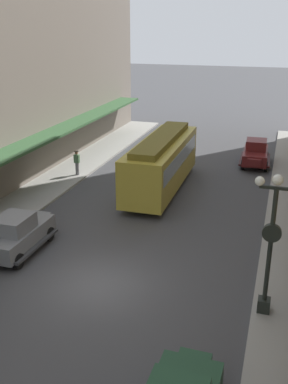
{
  "coord_description": "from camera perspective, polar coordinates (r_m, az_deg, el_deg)",
  "views": [
    {
      "loc": [
        6.37,
        -14.21,
        9.82
      ],
      "look_at": [
        0.0,
        6.0,
        1.8
      ],
      "focal_mm": 41.81,
      "sensor_mm": 36.0,
      "label": 1
    }
  ],
  "objects": [
    {
      "name": "lamp_post_with_clock",
      "position": [
        15.72,
        15.9,
        -5.9
      ],
      "size": [
        1.42,
        0.44,
        5.16
      ],
      "color": "black",
      "rests_on": "sidewalk_right"
    },
    {
      "name": "parked_car_1",
      "position": [
        21.08,
        -15.86,
        -5.02
      ],
      "size": [
        2.15,
        4.27,
        1.84
      ],
      "color": "slate",
      "rests_on": "ground"
    },
    {
      "name": "streetcar",
      "position": [
        27.56,
        2.25,
        4.02
      ],
      "size": [
        2.64,
        9.63,
        3.46
      ],
      "color": "gold",
      "rests_on": "ground"
    },
    {
      "name": "pedestrian_1",
      "position": [
        30.56,
        -8.56,
        3.74
      ],
      "size": [
        0.36,
        0.28,
        1.67
      ],
      "color": "slate",
      "rests_on": "sidewalk_left"
    },
    {
      "name": "parked_car_0",
      "position": [
        33.9,
        14.05,
        4.92
      ],
      "size": [
        2.26,
        4.3,
        1.84
      ],
      "color": "#591919",
      "rests_on": "ground"
    },
    {
      "name": "ground_plane",
      "position": [
        18.41,
        -5.74,
        -11.62
      ],
      "size": [
        200.0,
        200.0,
        0.0
      ],
      "primitive_type": "plane",
      "color": "#424244"
    }
  ]
}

